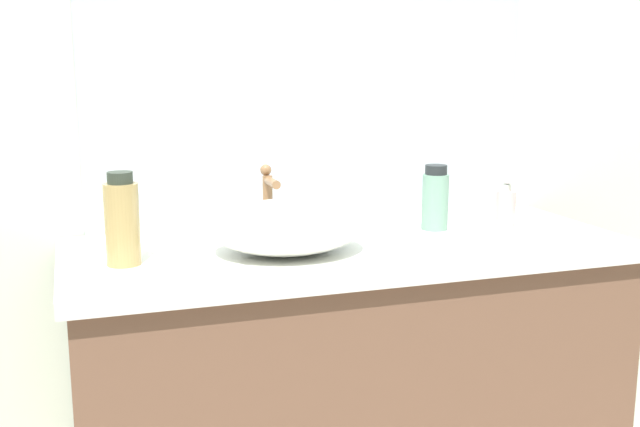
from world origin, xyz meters
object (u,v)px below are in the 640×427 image
at_px(soap_dispenser, 506,204).
at_px(lotion_bottle, 435,199).
at_px(perfume_bottle, 122,221).
at_px(sink_basin, 288,227).

distance_m(soap_dispenser, lotion_bottle, 0.20).
bearing_deg(lotion_bottle, perfume_bottle, -172.32).
distance_m(lotion_bottle, perfume_bottle, 0.80).
relative_size(sink_basin, lotion_bottle, 2.07).
height_order(soap_dispenser, lotion_bottle, lotion_bottle).
bearing_deg(perfume_bottle, lotion_bottle, 7.68).
bearing_deg(sink_basin, lotion_bottle, 15.09).
distance_m(sink_basin, soap_dispenser, 0.63).
height_order(sink_basin, soap_dispenser, soap_dispenser).
bearing_deg(perfume_bottle, soap_dispenser, 5.11).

